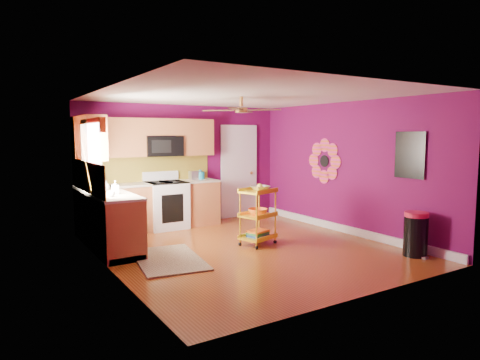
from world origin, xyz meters
TOP-DOWN VIEW (x-y plane):
  - ground at (0.00, 0.00)m, footprint 5.00×5.00m
  - room_envelope at (0.03, 0.00)m, footprint 4.54×5.04m
  - lower_cabinets at (-1.35, 1.82)m, footprint 2.81×2.31m
  - electric_range at (-0.55, 2.17)m, footprint 0.76×0.66m
  - upper_cabinetry at (-1.24, 2.17)m, footprint 2.80×2.30m
  - left_window at (-2.22, 1.05)m, footprint 0.08×1.35m
  - panel_door at (1.35, 2.47)m, footprint 0.95×0.11m
  - right_wall_art at (2.23, -0.34)m, footprint 0.04×2.74m
  - ceiling_fan at (0.00, 0.20)m, footprint 1.01×1.01m
  - shag_rug at (-1.38, 0.07)m, footprint 1.14×1.63m
  - rolling_cart at (0.29, 0.11)m, footprint 0.68×0.58m
  - trash_can at (1.97, -1.75)m, footprint 0.43×0.44m
  - teal_kettle at (0.27, 2.28)m, footprint 0.18×0.18m
  - toaster at (0.15, 2.29)m, footprint 0.22×0.15m
  - soap_bottle_a at (-1.90, 0.94)m, footprint 0.10×0.10m
  - soap_bottle_b at (-1.88, 1.58)m, footprint 0.12×0.12m
  - counter_dish at (-1.95, 1.69)m, footprint 0.27×0.27m
  - counter_cup at (-2.05, 0.64)m, footprint 0.12×0.12m

SIDE VIEW (x-z plane):
  - ground at x=0.00m, z-range 0.00..0.00m
  - shag_rug at x=-1.38m, z-range 0.00..0.02m
  - trash_can at x=1.97m, z-range 0.00..0.69m
  - lower_cabinets at x=-1.35m, z-range -0.04..0.90m
  - electric_range at x=-0.55m, z-range -0.08..1.05m
  - rolling_cart at x=0.29m, z-range 0.01..1.07m
  - counter_dish at x=-1.95m, z-range 0.94..1.01m
  - counter_cup at x=-2.05m, z-range 0.94..1.03m
  - soap_bottle_b at x=-1.88m, z-range 0.94..1.09m
  - teal_kettle at x=0.27m, z-range 0.92..1.13m
  - panel_door at x=1.35m, z-range -0.05..2.10m
  - toaster at x=0.15m, z-range 0.94..1.12m
  - soap_bottle_a at x=-1.90m, z-range 0.94..1.15m
  - right_wall_art at x=2.23m, z-range 0.92..1.96m
  - room_envelope at x=0.03m, z-range 0.37..2.89m
  - left_window at x=-2.22m, z-range 1.20..2.28m
  - upper_cabinetry at x=-1.24m, z-range 1.17..2.43m
  - ceiling_fan at x=0.00m, z-range 2.16..2.42m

